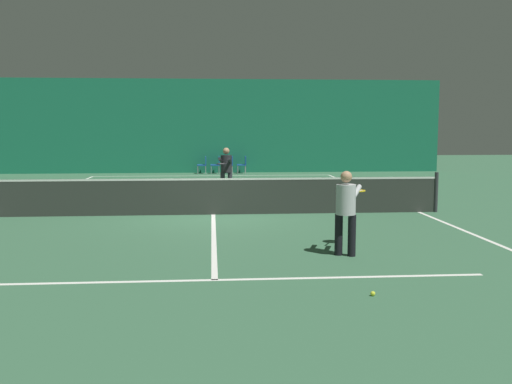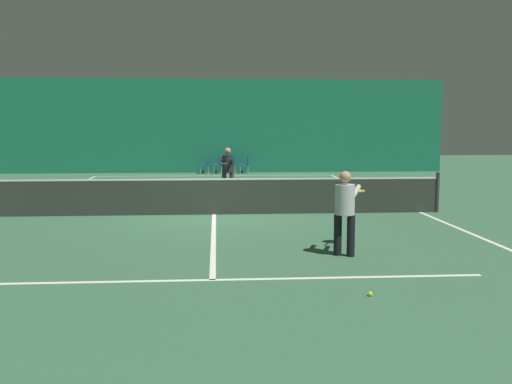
# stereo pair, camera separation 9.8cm
# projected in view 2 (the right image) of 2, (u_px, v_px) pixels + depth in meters

# --- Properties ---
(ground_plane) EXTENTS (60.00, 60.00, 0.00)m
(ground_plane) POSITION_uv_depth(u_px,v_px,m) (214.00, 215.00, 14.84)
(ground_plane) COLOR #386647
(backdrop_curtain) EXTENTS (23.00, 0.12, 4.61)m
(backdrop_curtain) POSITION_uv_depth(u_px,v_px,m) (215.00, 126.00, 28.21)
(backdrop_curtain) COLOR #196B4C
(backdrop_curtain) RESTS_ON ground
(court_line_baseline_far) EXTENTS (11.00, 0.10, 0.00)m
(court_line_baseline_far) POSITION_uv_depth(u_px,v_px,m) (215.00, 176.00, 26.63)
(court_line_baseline_far) COLOR white
(court_line_baseline_far) RESTS_ON ground
(court_line_service_far) EXTENTS (8.25, 0.10, 0.00)m
(court_line_service_far) POSITION_uv_depth(u_px,v_px,m) (215.00, 188.00, 21.18)
(court_line_service_far) COLOR white
(court_line_service_far) RESTS_ON ground
(court_line_service_near) EXTENTS (8.25, 0.10, 0.00)m
(court_line_service_near) POSITION_uv_depth(u_px,v_px,m) (213.00, 280.00, 8.49)
(court_line_service_near) COLOR white
(court_line_service_near) RESTS_ON ground
(court_line_sideline_right) EXTENTS (0.10, 23.80, 0.00)m
(court_line_sideline_right) POSITION_uv_depth(u_px,v_px,m) (420.00, 212.00, 15.22)
(court_line_sideline_right) COLOR white
(court_line_sideline_right) RESTS_ON ground
(court_line_centre) EXTENTS (0.10, 12.80, 0.00)m
(court_line_centre) POSITION_uv_depth(u_px,v_px,m) (214.00, 214.00, 14.84)
(court_line_centre) COLOR white
(court_line_centre) RESTS_ON ground
(tennis_net) EXTENTS (12.00, 0.10, 1.07)m
(tennis_net) POSITION_uv_depth(u_px,v_px,m) (214.00, 195.00, 14.78)
(tennis_net) COLOR #2D332D
(tennis_net) RESTS_ON ground
(player_near) EXTENTS (0.86, 1.30, 1.51)m
(player_near) POSITION_uv_depth(u_px,v_px,m) (345.00, 206.00, 10.04)
(player_near) COLOR black
(player_near) RESTS_ON ground
(player_far) EXTENTS (0.56, 1.35, 1.59)m
(player_far) POSITION_uv_depth(u_px,v_px,m) (228.00, 168.00, 18.75)
(player_far) COLOR #2D2D38
(player_far) RESTS_ON ground
(courtside_chair_0) EXTENTS (0.44, 0.44, 0.84)m
(courtside_chair_0) POSITION_uv_depth(u_px,v_px,m) (206.00, 164.00, 27.84)
(courtside_chair_0) COLOR #99999E
(courtside_chair_0) RESTS_ON ground
(courtside_chair_1) EXTENTS (0.44, 0.44, 0.84)m
(courtside_chair_1) POSITION_uv_depth(u_px,v_px,m) (219.00, 164.00, 27.88)
(courtside_chair_1) COLOR #99999E
(courtside_chair_1) RESTS_ON ground
(courtside_chair_2) EXTENTS (0.44, 0.44, 0.84)m
(courtside_chair_2) POSITION_uv_depth(u_px,v_px,m) (232.00, 163.00, 27.93)
(courtside_chair_2) COLOR #99999E
(courtside_chair_2) RESTS_ON ground
(courtside_chair_3) EXTENTS (0.44, 0.44, 0.84)m
(courtside_chair_3) POSITION_uv_depth(u_px,v_px,m) (246.00, 163.00, 27.97)
(courtside_chair_3) COLOR #99999E
(courtside_chair_3) RESTS_ON ground
(tennis_ball) EXTENTS (0.07, 0.07, 0.07)m
(tennis_ball) POSITION_uv_depth(u_px,v_px,m) (370.00, 294.00, 7.68)
(tennis_ball) COLOR #D1DB33
(tennis_ball) RESTS_ON ground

